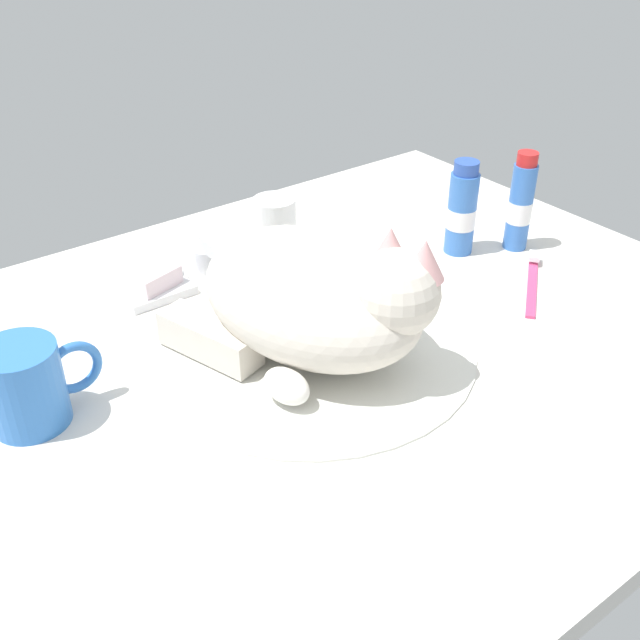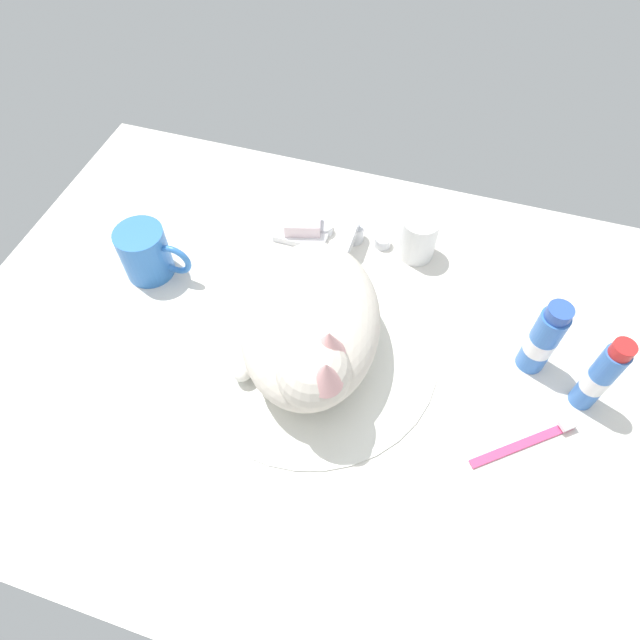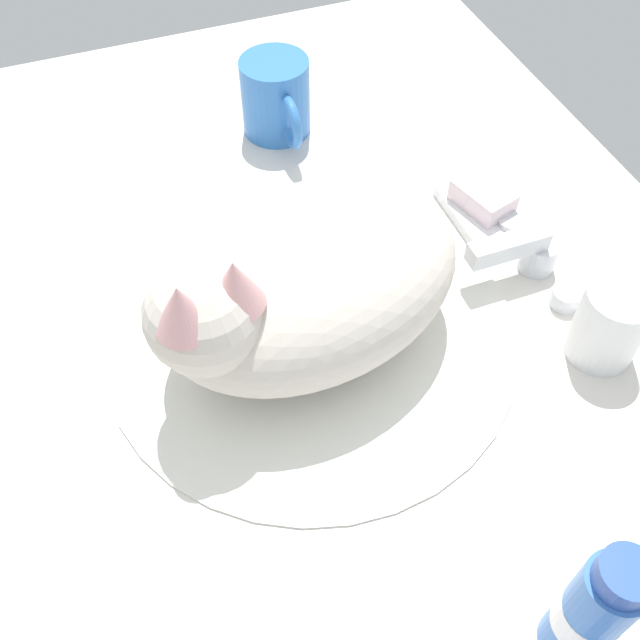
# 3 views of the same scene
# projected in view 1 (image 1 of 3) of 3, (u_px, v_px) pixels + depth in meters

# --- Properties ---
(ground_plane) EXTENTS (1.10, 0.83, 0.03)m
(ground_plane) POSITION_uv_depth(u_px,v_px,m) (312.00, 360.00, 0.88)
(ground_plane) COLOR silver
(sink_basin) EXTENTS (0.38, 0.38, 0.01)m
(sink_basin) POSITION_uv_depth(u_px,v_px,m) (311.00, 347.00, 0.88)
(sink_basin) COLOR silver
(sink_basin) RESTS_ON ground_plane
(faucet) EXTENTS (0.13, 0.10, 0.05)m
(faucet) POSITION_uv_depth(u_px,v_px,m) (212.00, 259.00, 1.02)
(faucet) COLOR silver
(faucet) RESTS_ON ground_plane
(cat) EXTENTS (0.26, 0.31, 0.16)m
(cat) POSITION_uv_depth(u_px,v_px,m) (319.00, 297.00, 0.83)
(cat) COLOR beige
(cat) RESTS_ON sink_basin
(coffee_mug) EXTENTS (0.12, 0.08, 0.09)m
(coffee_mug) POSITION_uv_depth(u_px,v_px,m) (27.00, 385.00, 0.75)
(coffee_mug) COLOR #3372C6
(coffee_mug) RESTS_ON ground_plane
(rinse_cup) EXTENTS (0.06, 0.06, 0.08)m
(rinse_cup) POSITION_uv_depth(u_px,v_px,m) (275.00, 224.00, 1.07)
(rinse_cup) COLOR white
(rinse_cup) RESTS_ON ground_plane
(soap_dish) EXTENTS (0.09, 0.06, 0.01)m
(soap_dish) POSITION_uv_depth(u_px,v_px,m) (156.00, 290.00, 0.98)
(soap_dish) COLOR white
(soap_dish) RESTS_ON ground_plane
(soap_bar) EXTENTS (0.07, 0.06, 0.02)m
(soap_bar) POSITION_uv_depth(u_px,v_px,m) (154.00, 278.00, 0.97)
(soap_bar) COLOR silver
(soap_bar) RESTS_ON soap_dish
(toothpaste_bottle) EXTENTS (0.04, 0.04, 0.13)m
(toothpaste_bottle) POSITION_uv_depth(u_px,v_px,m) (462.00, 211.00, 1.05)
(toothpaste_bottle) COLOR #3870C6
(toothpaste_bottle) RESTS_ON ground_plane
(mouthwash_bottle) EXTENTS (0.03, 0.03, 0.14)m
(mouthwash_bottle) POSITION_uv_depth(u_px,v_px,m) (520.00, 204.00, 1.06)
(mouthwash_bottle) COLOR #3870C6
(mouthwash_bottle) RESTS_ON ground_plane
(toothbrush) EXTENTS (0.13, 0.11, 0.02)m
(toothbrush) POSITION_uv_depth(u_px,v_px,m) (532.00, 281.00, 1.00)
(toothbrush) COLOR #D83F72
(toothbrush) RESTS_ON ground_plane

